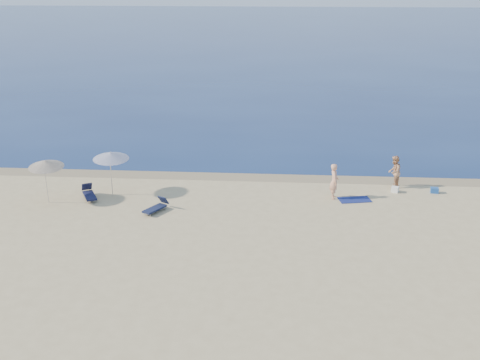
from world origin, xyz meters
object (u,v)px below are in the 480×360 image
at_px(person_left, 334,181).
at_px(blue_cooler, 434,190).
at_px(umbrella_near, 111,156).
at_px(person_right, 394,172).

height_order(person_left, blue_cooler, person_left).
bearing_deg(person_left, blue_cooler, -80.54).
distance_m(person_left, umbrella_near, 11.96).
xyz_separation_m(person_left, person_right, (3.46, 1.94, -0.05)).
bearing_deg(blue_cooler, person_right, 167.49).
xyz_separation_m(blue_cooler, umbrella_near, (-17.47, -1.43, 2.02)).
distance_m(person_left, person_right, 3.97).
height_order(person_left, person_right, person_left).
bearing_deg(blue_cooler, umbrella_near, -167.94).
xyz_separation_m(person_left, umbrella_near, (-11.90, -0.25, 1.22)).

